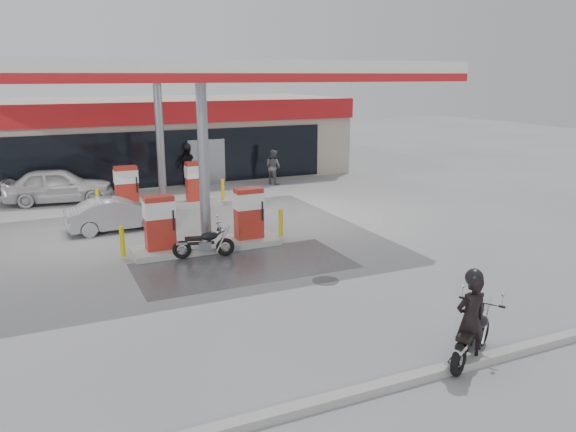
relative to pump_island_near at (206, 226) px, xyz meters
name	(u,v)px	position (x,y,z in m)	size (l,w,h in m)	color
ground	(228,268)	(0.00, -2.00, -0.71)	(90.00, 90.00, 0.00)	gray
wet_patch	(245,266)	(0.50, -2.00, -0.71)	(6.00, 3.00, 0.00)	#4C4C4F
drain_cover	(326,281)	(2.00, -4.00, -0.71)	(0.70, 0.70, 0.01)	#38383A
kerb	(363,392)	(0.00, -9.00, -0.64)	(28.00, 0.25, 0.15)	gray
store_building	(128,138)	(0.01, 13.94, 1.30)	(22.00, 8.22, 4.00)	#B8AB9A
canopy	(175,73)	(0.00, 3.00, 4.56)	(16.00, 10.02, 5.51)	silver
pump_island_near	(206,226)	(0.00, 0.00, 0.00)	(5.14, 1.30, 1.78)	#9E9E99
pump_island_far	(163,190)	(0.00, 6.00, 0.00)	(5.14, 1.30, 1.78)	#9E9E99
main_motorcycle	(472,337)	(2.51, -8.77, -0.26)	(1.77, 1.14, 1.01)	black
biker_main	(471,320)	(2.35, -8.88, 0.16)	(0.64, 0.42, 1.74)	black
parked_motorcycle	(205,244)	(-0.29, -0.81, -0.30)	(1.80, 0.77, 0.93)	black
sedan_white	(58,185)	(-3.76, 8.73, 0.02)	(1.74, 4.31, 1.47)	silver
attendant	(273,167)	(6.00, 8.80, 0.14)	(0.82, 0.64, 1.69)	#5D5C61
hatchback_silver	(118,214)	(-2.15, 3.33, -0.15)	(1.19, 3.41, 1.12)	#989AA0
parked_car_left	(37,176)	(-4.50, 12.00, -0.07)	(1.79, 4.40, 1.28)	#B3B7BC
biker_walking	(188,167)	(2.04, 9.80, 0.27)	(1.15, 0.48, 1.97)	black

